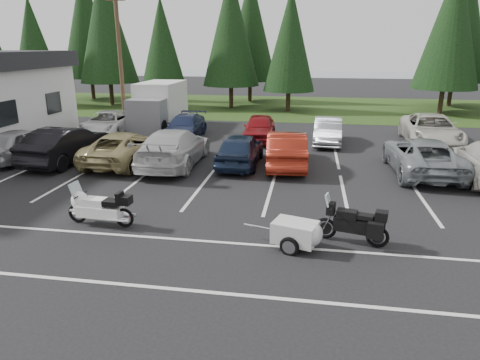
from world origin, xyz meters
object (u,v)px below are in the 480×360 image
Objects in this scene: car_near_4 at (240,149)px; car_far_1 at (185,127)px; box_truck at (157,106)px; car_near_0 at (20,144)px; car_far_4 at (431,130)px; car_far_2 at (259,128)px; car_near_6 at (422,156)px; cargo_trailer at (295,235)px; car_near_2 at (125,148)px; car_near_5 at (286,149)px; adventure_motorcycle at (352,220)px; utility_pole at (120,54)px; car_near_3 at (174,147)px; car_far_3 at (328,131)px; touring_motorcycle at (99,204)px; car_near_1 at (66,145)px; car_far_0 at (107,123)px.

car_near_4 reaches higher than car_far_1.
car_near_0 is at bearing -112.80° from box_truck.
car_far_2 is at bearing -174.34° from car_far_4.
cargo_trailer is (-5.00, -7.95, -0.38)m from car_near_6.
car_far_4 is (14.86, 6.26, 0.09)m from car_near_2.
car_near_5 is at bearing -3.22° from car_near_6.
adventure_motorcycle is at bearing 156.87° from car_near_0.
box_truck is 19.01m from adventure_motorcycle.
utility_pole is 2.00× the size of car_near_0.
car_near_2 is 16.12m from car_far_4.
car_near_3 reaches higher than car_near_5.
car_far_3 is at bearing -170.53° from car_far_4.
car_near_6 is 1.31× the size of car_far_3.
utility_pole is 2.13× the size of car_far_2.
car_far_1 is at bearing -178.68° from car_far_3.
car_far_3 is 1.88× the size of adventure_motorcycle.
car_near_2 reaches higher than touring_motorcycle.
box_truck is 16.52m from car_far_4.
car_far_2 is 9.35m from car_far_4.
touring_motorcycle is (-5.14, -7.52, -0.13)m from car_near_5.
car_near_5 is at bearing -34.16° from utility_pole.
box_truck is 0.95× the size of car_far_4.
box_truck is at bearing -46.07° from car_near_5.
adventure_motorcycle is at bearing -86.25° from car_far_3.
utility_pole is 13.66m from car_far_3.
car_far_2 reaches higher than car_far_1.
box_truck is (2.00, 0.50, -3.25)m from utility_pole.
utility_pole is 18.63m from car_near_6.
car_near_2 is 7.25m from touring_motorcycle.
car_near_2 is at bearing 158.45° from adventure_motorcycle.
car_far_3 is at bearing 105.46° from adventure_motorcycle.
car_near_2 is 2.34× the size of adventure_motorcycle.
box_truck is at bearing -93.50° from car_near_1.
car_near_2 is at bearing -153.61° from car_far_4.
car_far_2 is 1.77× the size of touring_motorcycle.
utility_pole is 6.49m from car_far_1.
utility_pole is at bearing -25.80° from car_near_6.
utility_pole is at bearing 172.59° from car_far_3.
car_near_4 is 0.85× the size of car_far_0.
car_near_1 is at bearing -86.02° from car_far_0.
car_far_4 reaches higher than car_far_2.
utility_pole is at bearing 145.64° from adventure_motorcycle.
utility_pole is 9.58m from car_near_2.
car_near_4 is at bearing -36.28° from car_far_0.
car_near_2 is at bearing -66.29° from utility_pole.
car_near_0 reaches higher than adventure_motorcycle.
car_near_0 is 2.43m from car_near_1.
utility_pole is 1.78× the size of car_near_1.
car_near_0 reaches higher than car_near_4.
car_near_0 reaches higher than car_far_2.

